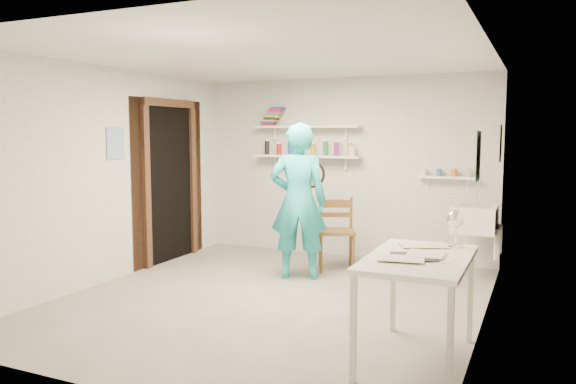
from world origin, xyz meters
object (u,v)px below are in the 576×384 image
at_px(desk_lamp, 456,219).
at_px(wall_clock, 311,174).
at_px(belfast_sink, 475,218).
at_px(work_table, 417,309).
at_px(wooden_chair, 336,232).
at_px(man, 298,201).

bearing_deg(desk_lamp, wall_clock, 139.93).
distance_m(belfast_sink, work_table, 2.65).
bearing_deg(wall_clock, wooden_chair, 38.86).
bearing_deg(work_table, wooden_chair, 121.80).
relative_size(wall_clock, work_table, 0.27).
height_order(belfast_sink, wall_clock, wall_clock).
bearing_deg(wall_clock, man, -129.91).
bearing_deg(belfast_sink, wooden_chair, -170.35).
bearing_deg(belfast_sink, wall_clock, -161.42).
height_order(man, wall_clock, man).
relative_size(wall_clock, desk_lamp, 2.18).
height_order(work_table, desk_lamp, desk_lamp).
xyz_separation_m(belfast_sink, wall_clock, (-1.77, -0.59, 0.49)).
xyz_separation_m(man, wall_clock, (0.08, 0.21, 0.30)).
bearing_deg(man, desk_lamp, 125.00).
bearing_deg(wooden_chair, belfast_sink, -13.34).
bearing_deg(wooden_chair, man, -140.08).
xyz_separation_m(belfast_sink, work_table, (-0.11, -2.62, -0.31)).
relative_size(wooden_chair, desk_lamp, 6.44).
bearing_deg(desk_lamp, man, 144.96).
xyz_separation_m(belfast_sink, desk_lamp, (0.08, -2.15, 0.30)).
relative_size(man, desk_lamp, 12.15).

